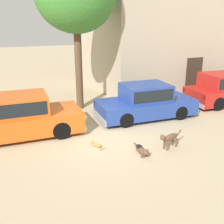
{
  "coord_description": "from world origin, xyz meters",
  "views": [
    {
      "loc": [
        -3.19,
        -7.9,
        3.95
      ],
      "look_at": [
        0.43,
        0.2,
        0.9
      ],
      "focal_mm": 41.97,
      "sensor_mm": 36.0,
      "label": 1
    }
  ],
  "objects": [
    {
      "name": "stray_cat",
      "position": [
        -0.44,
        -0.45,
        0.08
      ],
      "size": [
        0.34,
        0.59,
        0.16
      ],
      "rotation": [
        0.0,
        0.0,
        1.97
      ],
      "color": "#B77F3D",
      "rests_on": "ground_plane"
    },
    {
      "name": "apartment_block",
      "position": [
        8.96,
        6.82,
        4.63
      ],
      "size": [
        13.09,
        6.48,
        9.27
      ],
      "color": "tan",
      "rests_on": "ground_plane"
    },
    {
      "name": "parked_sedan_nearest",
      "position": [
        -2.59,
        1.53,
        0.75
      ],
      "size": [
        4.51,
        2.05,
        1.53
      ],
      "rotation": [
        0.0,
        0.0,
        -0.05
      ],
      "color": "#D15619",
      "rests_on": "ground_plane"
    },
    {
      "name": "parked_sedan_second",
      "position": [
        2.54,
        1.38,
        0.73
      ],
      "size": [
        4.45,
        2.07,
        1.48
      ],
      "rotation": [
        0.0,
        0.0,
        -0.07
      ],
      "color": "navy",
      "rests_on": "ground_plane"
    },
    {
      "name": "stray_dog_spotted",
      "position": [
        1.7,
        -1.56,
        0.38
      ],
      "size": [
        1.05,
        0.35,
        0.6
      ],
      "rotation": [
        0.0,
        0.0,
        3.37
      ],
      "color": "brown",
      "rests_on": "ground_plane"
    },
    {
      "name": "ground_plane",
      "position": [
        0.0,
        0.0,
        0.0
      ],
      "size": [
        80.0,
        80.0,
        0.0
      ],
      "primitive_type": "plane",
      "color": "tan"
    },
    {
      "name": "stray_dog_tan",
      "position": [
        0.67,
        -1.51,
        0.14
      ],
      "size": [
        0.26,
        1.06,
        0.34
      ],
      "rotation": [
        0.0,
        0.0,
        4.62
      ],
      "color": "brown",
      "rests_on": "ground_plane"
    }
  ]
}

